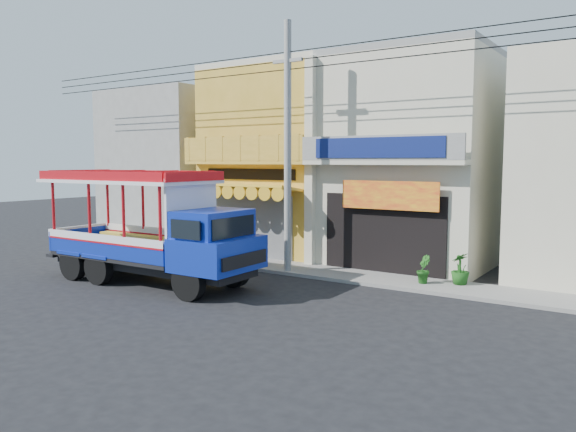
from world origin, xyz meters
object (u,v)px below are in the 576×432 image
object	(u,v)px
utility_pole	(291,134)
green_sign	(205,248)
potted_plant_b	(423,269)
potted_plant_c	(460,269)
songthaew_truck	(162,231)

from	to	relation	value
utility_pole	green_sign	xyz separation A→B (m)	(-4.45, 0.35, -4.50)
potted_plant_b	potted_plant_c	bearing A→B (deg)	-84.98
utility_pole	potted_plant_c	xyz separation A→B (m)	(5.77, 1.16, -4.40)
potted_plant_b	utility_pole	bearing A→B (deg)	78.91
utility_pole	songthaew_truck	xyz separation A→B (m)	(-2.50, -3.89, -3.22)
green_sign	songthaew_truck	bearing A→B (deg)	-65.37
potted_plant_b	potted_plant_c	world-z (taller)	potted_plant_c
utility_pole	potted_plant_c	size ratio (longest dim) A/B	27.22
utility_pole	potted_plant_c	distance (m)	7.35
potted_plant_c	potted_plant_b	bearing A→B (deg)	-45.80
potted_plant_b	potted_plant_c	distance (m)	1.17
green_sign	potted_plant_c	distance (m)	10.25
utility_pole	potted_plant_c	world-z (taller)	utility_pole
songthaew_truck	potted_plant_c	world-z (taller)	songthaew_truck
utility_pole	potted_plant_b	size ratio (longest dim) A/B	30.59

